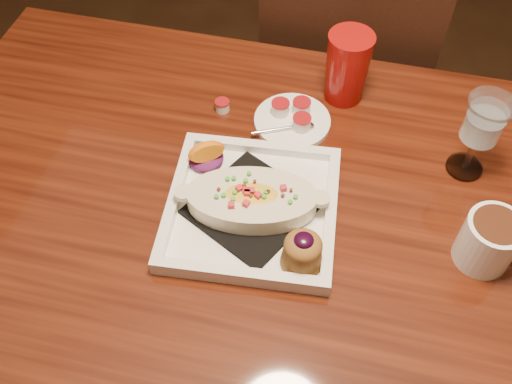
% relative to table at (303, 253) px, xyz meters
% --- Properties ---
extents(floor, '(7.00, 7.00, 0.00)m').
position_rel_table_xyz_m(floor, '(0.00, 0.00, -0.65)').
color(floor, black).
rests_on(floor, ground).
extents(table, '(1.50, 0.90, 0.75)m').
position_rel_table_xyz_m(table, '(0.00, 0.00, 0.00)').
color(table, '#60210D').
rests_on(table, floor).
extents(chair_far, '(0.42, 0.42, 0.93)m').
position_rel_table_xyz_m(chair_far, '(-0.00, 0.63, -0.15)').
color(chair_far, black).
rests_on(chair_far, floor).
extents(plate, '(0.31, 0.31, 0.08)m').
position_rel_table_xyz_m(plate, '(-0.09, -0.01, 0.12)').
color(plate, white).
rests_on(plate, table).
extents(coffee_mug, '(0.12, 0.09, 0.09)m').
position_rel_table_xyz_m(coffee_mug, '(0.29, 0.00, 0.15)').
color(coffee_mug, white).
rests_on(coffee_mug, table).
extents(goblet, '(0.08, 0.08, 0.16)m').
position_rel_table_xyz_m(goblet, '(0.26, 0.19, 0.21)').
color(goblet, silver).
rests_on(goblet, table).
extents(saucer, '(0.15, 0.15, 0.10)m').
position_rel_table_xyz_m(saucer, '(-0.07, 0.22, 0.11)').
color(saucer, white).
rests_on(saucer, table).
extents(creamer_loose, '(0.03, 0.03, 0.02)m').
position_rel_table_xyz_m(creamer_loose, '(-0.21, 0.23, 0.11)').
color(creamer_loose, silver).
rests_on(creamer_loose, table).
extents(red_tumbler, '(0.09, 0.09, 0.15)m').
position_rel_table_xyz_m(red_tumbler, '(0.01, 0.32, 0.17)').
color(red_tumbler, '#A30F0B').
rests_on(red_tumbler, table).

